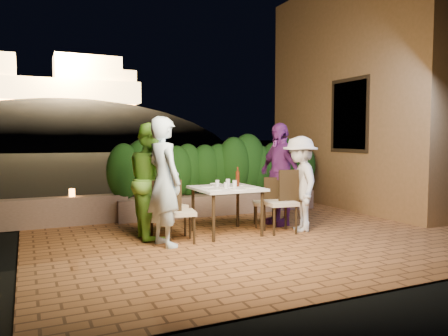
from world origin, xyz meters
TOP-DOWN VIEW (x-y plane):
  - ground at (0.00, 0.00)m, footprint 400.00×400.00m
  - terrace_floor at (0.00, 0.50)m, footprint 7.00×6.00m
  - building_wall at (3.60, 2.00)m, footprint 1.60×5.00m
  - window_pane at (2.82, 1.50)m, footprint 0.08×1.00m
  - window_frame at (2.81, 1.50)m, footprint 0.06×1.15m
  - planter at (0.20, 2.30)m, footprint 4.20×0.55m
  - hedge at (0.20, 2.30)m, footprint 4.00×0.70m
  - parapet at (-2.80, 2.30)m, footprint 2.20×0.30m
  - hill at (2.00, 60.00)m, footprint 52.00×40.00m
  - fortress at (2.00, 60.00)m, footprint 26.00×8.00m
  - dining_table at (-0.48, 0.53)m, footprint 1.02×1.02m
  - plate_nw at (-0.78, 0.30)m, footprint 0.21×0.21m
  - plate_sw at (-0.74, 0.72)m, footprint 0.23×0.23m
  - plate_ne at (-0.17, 0.31)m, footprint 0.22×0.22m
  - plate_se at (-0.16, 0.72)m, footprint 0.20×0.20m
  - plate_centre at (-0.49, 0.53)m, footprint 0.22×0.22m
  - plate_front at (-0.45, 0.17)m, footprint 0.24×0.24m
  - glass_nw at (-0.57, 0.35)m, footprint 0.06×0.06m
  - glass_sw at (-0.57, 0.69)m, footprint 0.06×0.06m
  - glass_ne at (-0.36, 0.46)m, footprint 0.07×0.07m
  - glass_se at (-0.40, 0.64)m, footprint 0.07×0.07m
  - beer_bottle at (-0.26, 0.56)m, footprint 0.06×0.06m
  - bowl at (-0.56, 0.79)m, footprint 0.21×0.21m
  - chair_left_front at (-1.33, 0.29)m, footprint 0.50×0.50m
  - chair_left_back at (-1.37, 0.76)m, footprint 0.58×0.58m
  - chair_right_front at (0.35, 0.25)m, footprint 0.52×0.52m
  - chair_right_back at (0.38, 0.79)m, footprint 0.52×0.52m
  - diner_blue at (-1.60, 0.20)m, footprint 0.58×0.75m
  - diner_green at (-1.62, 0.79)m, footprint 0.69×0.88m
  - diner_white at (0.72, 0.23)m, footprint 0.87×1.14m
  - diner_purple at (0.69, 0.83)m, footprint 0.52×1.08m
  - parapet_lamp at (-2.65, 2.30)m, footprint 0.10×0.10m

SIDE VIEW (x-z plane):
  - hill at x=2.00m, z-range -15.00..7.00m
  - terrace_floor at x=0.00m, z-range -0.15..0.00m
  - ground at x=0.00m, z-range -0.02..-0.02m
  - planter at x=0.20m, z-range 0.00..0.40m
  - parapet at x=-2.80m, z-range 0.00..0.50m
  - dining_table at x=-0.48m, z-range 0.00..0.75m
  - chair_right_back at x=0.38m, z-range 0.00..0.85m
  - chair_left_front at x=-1.33m, z-range 0.00..0.92m
  - chair_left_back at x=-1.37m, z-range 0.00..0.97m
  - chair_right_front at x=0.35m, z-range 0.00..1.02m
  - parapet_lamp at x=-2.65m, z-range 0.50..0.64m
  - plate_se at x=-0.16m, z-range 0.75..0.76m
  - plate_nw at x=-0.78m, z-range 0.75..0.76m
  - plate_ne at x=-0.17m, z-range 0.75..0.76m
  - plate_centre at x=-0.49m, z-range 0.75..0.76m
  - plate_sw at x=-0.74m, z-range 0.75..0.76m
  - plate_front at x=-0.45m, z-range 0.75..0.76m
  - bowl at x=-0.56m, z-range 0.75..0.79m
  - diner_white at x=0.72m, z-range 0.00..1.56m
  - glass_nw at x=-0.57m, z-range 0.75..0.85m
  - glass_sw at x=-0.57m, z-range 0.75..0.86m
  - glass_ne at x=-0.36m, z-range 0.75..0.86m
  - glass_se at x=-0.40m, z-range 0.75..0.87m
  - diner_green at x=-1.62m, z-range 0.00..1.76m
  - diner_purple at x=0.69m, z-range 0.00..1.80m
  - beer_bottle at x=-0.26m, z-range 0.75..1.07m
  - diner_blue at x=-1.60m, z-range 0.00..1.83m
  - hedge at x=0.20m, z-range 0.40..1.50m
  - window_pane at x=2.82m, z-range 1.30..2.70m
  - window_frame at x=2.81m, z-range 1.23..2.77m
  - building_wall at x=3.60m, z-range 0.00..5.00m
  - fortress at x=2.00m, z-range 6.50..14.50m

